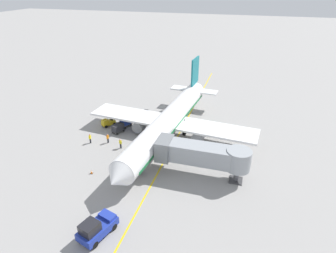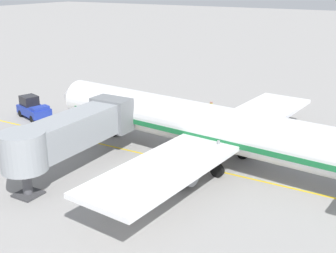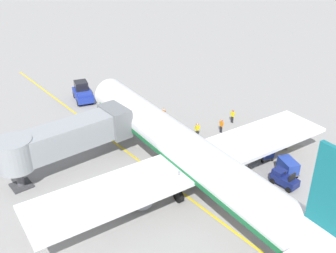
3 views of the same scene
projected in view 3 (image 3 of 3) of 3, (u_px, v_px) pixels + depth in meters
The scene contains 15 objects.
ground_plane at pixel (179, 191), 35.45m from camera, with size 400.00×400.00×0.00m, color gray.
gate_lead_in_line at pixel (179, 191), 35.45m from camera, with size 0.24×80.00×0.01m, color gold.
parked_airliner at pixel (189, 154), 35.04m from camera, with size 30.35×37.35×10.63m.
jet_bridge at pixel (66, 137), 37.17m from camera, with size 13.03×3.50×4.98m.
pushback_tractor at pixel (83, 93), 52.74m from camera, with size 3.38×4.85×2.40m.
baggage_tug_lead at pixel (284, 179), 35.89m from camera, with size 1.32×2.52×1.62m.
baggage_tug_trailing at pixel (278, 139), 42.48m from camera, with size 2.38×2.75×1.62m.
baggage_cart_front at pixel (248, 139), 42.00m from camera, with size 2.03×2.95×1.58m.
baggage_cart_second_in_train at pixel (264, 150), 39.99m from camera, with size 2.03×2.95×1.58m.
baggage_cart_third_in_train at pixel (288, 166), 37.33m from camera, with size 2.03×2.95×1.58m.
ground_crew_wing_walker at pixel (221, 125), 44.71m from camera, with size 0.27×0.73×1.69m.
ground_crew_loader at pixel (197, 129), 43.83m from camera, with size 0.71×0.36×1.69m.
ground_crew_marshaller at pixel (233, 116), 46.91m from camera, with size 0.24×0.72×1.69m.
safety_cone_nose_left at pixel (173, 130), 45.03m from camera, with size 0.36×0.36×0.59m.
safety_cone_nose_right at pixel (164, 109), 49.95m from camera, with size 0.36×0.36×0.59m.
Camera 3 is at (-18.65, -21.67, 21.80)m, focal length 41.79 mm.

